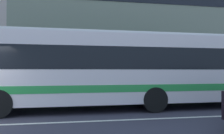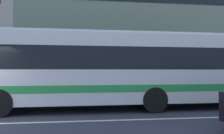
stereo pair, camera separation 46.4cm
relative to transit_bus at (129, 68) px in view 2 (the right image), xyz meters
name	(u,v)px [view 2 (the right image)]	position (x,y,z in m)	size (l,w,h in m)	color
hedge_row_far	(53,89)	(-3.70, 3.63, -1.18)	(22.92, 1.10, 1.19)	#2E732D
apartment_block_right	(136,16)	(3.18, 12.12, 5.20)	(19.82, 11.11, 13.97)	gray
transit_bus	(129,68)	(0.00, 0.00, 0.00)	(12.06, 2.81, 3.23)	silver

